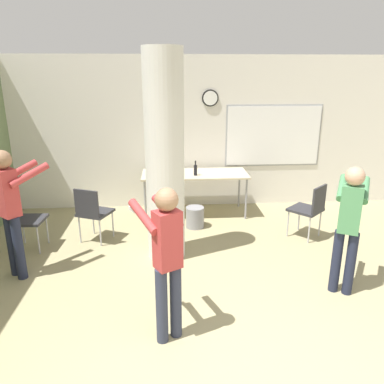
% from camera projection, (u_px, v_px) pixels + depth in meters
% --- Properties ---
extents(wall_back, '(8.00, 0.15, 2.80)m').
position_uv_depth(wall_back, '(200.00, 133.00, 7.02)').
color(wall_back, silver).
rests_on(wall_back, ground_plane).
extents(support_pillar, '(0.52, 0.52, 2.80)m').
position_uv_depth(support_pillar, '(165.00, 159.00, 4.94)').
color(support_pillar, silver).
rests_on(support_pillar, ground_plane).
extents(folding_table, '(1.88, 0.76, 0.77)m').
position_uv_depth(folding_table, '(195.00, 176.00, 6.70)').
color(folding_table, beige).
rests_on(folding_table, ground_plane).
extents(bottle_on_table, '(0.06, 0.06, 0.26)m').
position_uv_depth(bottle_on_table, '(195.00, 170.00, 6.52)').
color(bottle_on_table, black).
rests_on(bottle_on_table, folding_table).
extents(waste_bin, '(0.30, 0.30, 0.35)m').
position_uv_depth(waste_bin, '(195.00, 217.00, 6.27)').
color(waste_bin, gray).
rests_on(waste_bin, ground_plane).
extents(chair_by_left_wall, '(0.46, 0.46, 0.87)m').
position_uv_depth(chair_by_left_wall, '(23.00, 216.00, 5.40)').
color(chair_by_left_wall, '#2D2D33').
rests_on(chair_by_left_wall, ground_plane).
extents(chair_near_pillar, '(0.58, 0.58, 0.87)m').
position_uv_depth(chair_near_pillar, '(92.00, 210.00, 5.63)').
color(chair_near_pillar, '#2D2D33').
rests_on(chair_near_pillar, ground_plane).
extents(chair_mid_room, '(0.62, 0.62, 0.87)m').
position_uv_depth(chair_mid_room, '(310.00, 207.00, 5.77)').
color(chair_mid_room, '#2D2D33').
rests_on(chair_mid_room, ground_plane).
extents(person_playing_side, '(0.52, 0.64, 1.53)m').
position_uv_depth(person_playing_side, '(349.00, 221.00, 4.20)').
color(person_playing_side, '#1E2338').
rests_on(person_playing_side, ground_plane).
extents(person_playing_front, '(0.53, 0.62, 1.54)m').
position_uv_depth(person_playing_front, '(166.00, 253.00, 3.42)').
color(person_playing_front, '#2D3347').
rests_on(person_playing_front, ground_plane).
extents(person_watching_back, '(0.61, 0.63, 1.64)m').
position_uv_depth(person_watching_back, '(11.00, 205.00, 4.53)').
color(person_watching_back, '#1E2338').
rests_on(person_watching_back, ground_plane).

